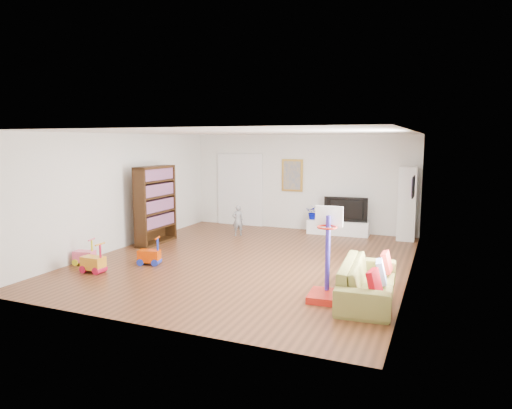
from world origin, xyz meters
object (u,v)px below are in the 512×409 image
at_px(media_console, 338,228).
at_px(bookshelf, 156,205).
at_px(sofa, 368,281).
at_px(basketball_hoop, 326,254).

bearing_deg(media_console, bookshelf, -147.07).
relative_size(bookshelf, sofa, 0.93).
relative_size(media_console, basketball_hoop, 1.10).
height_order(media_console, bookshelf, bookshelf).
bearing_deg(basketball_hoop, bookshelf, 149.76).
xyz_separation_m(media_console, sofa, (1.55, -4.85, 0.11)).
bearing_deg(bookshelf, basketball_hoop, -25.98).
xyz_separation_m(media_console, basketball_hoop, (0.93, -5.16, 0.56)).
bearing_deg(basketball_hoop, media_console, 96.16).
relative_size(sofa, basketball_hoop, 1.38).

